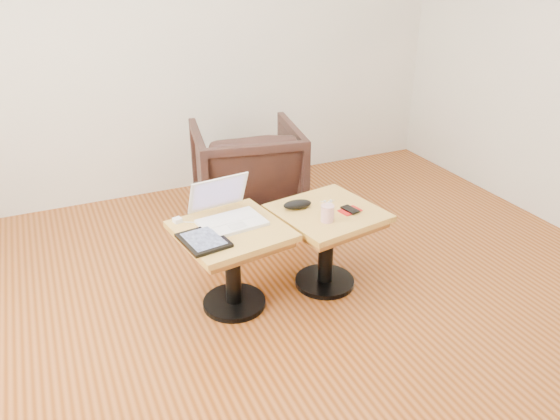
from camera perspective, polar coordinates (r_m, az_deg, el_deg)
name	(u,v)px	position (r m, az deg, el deg)	size (l,w,h in m)	color
room_shell	(321,86)	(2.38, 4.26, 12.79)	(4.52, 4.52, 2.71)	#632E0D
side_table_left	(232,248)	(3.03, -5.05, -3.99)	(0.64, 0.64, 0.51)	black
side_table_right	(327,229)	(3.23, 4.91, -2.04)	(0.64, 0.64, 0.51)	black
laptop	(227,213)	(3.04, -5.52, -0.28)	(0.38, 0.37, 0.23)	white
tablet	(204,240)	(2.85, -7.99, -3.14)	(0.25, 0.30, 0.02)	black
charging_adapter	(177,220)	(3.07, -10.66, -1.05)	(0.04, 0.04, 0.03)	white
glasses_case	(297,204)	(3.17, 1.83, 0.60)	(0.17, 0.07, 0.05)	black
striped_cup	(327,213)	(3.03, 4.98, -0.35)	(0.07, 0.07, 0.09)	#BB4F5A
earbuds_tangle	(328,202)	(3.26, 5.07, 0.89)	(0.08, 0.05, 0.02)	white
phone_on_sleeve	(350,210)	(3.17, 7.33, 0.00)	(0.14, 0.12, 0.02)	maroon
armchair	(247,171)	(4.12, -3.48, 4.11)	(0.76, 0.78, 0.71)	black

